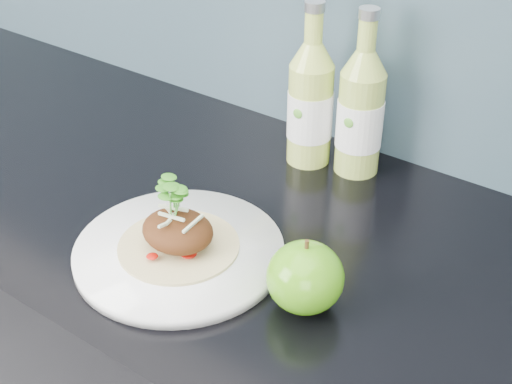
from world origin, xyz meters
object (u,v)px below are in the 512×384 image
green_apple (305,277)px  dinner_plate (179,252)px  cider_bottle_left (310,104)px  cider_bottle_right (360,113)px

green_apple → dinner_plate: bearing=-174.7°
dinner_plate → green_apple: green_apple is taller
cider_bottle_left → cider_bottle_right: size_ratio=1.00×
cider_bottle_left → cider_bottle_right: 0.08m
dinner_plate → green_apple: size_ratio=2.83×
dinner_plate → green_apple: (0.18, 0.02, 0.04)m
dinner_plate → cider_bottle_right: cider_bottle_right is taller
dinner_plate → cider_bottle_left: (0.00, 0.31, 0.09)m
cider_bottle_left → cider_bottle_right: bearing=23.6°
dinner_plate → cider_bottle_left: cider_bottle_left is taller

